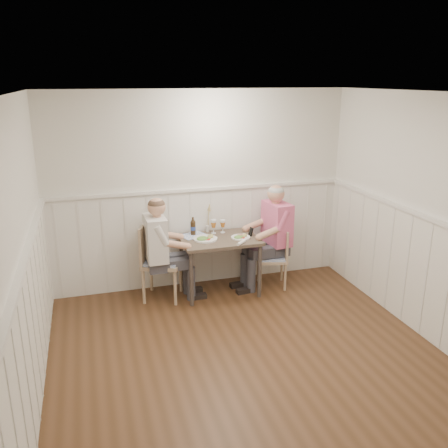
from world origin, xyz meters
The scene contains 16 objects.
ground_plane centered at (0.00, 0.00, 0.00)m, with size 4.50×4.50×0.00m, color #472C17.
room_shell centered at (0.00, 0.00, 1.52)m, with size 4.04×4.54×2.60m.
wainscot centered at (0.00, 0.69, 0.69)m, with size 4.00×4.49×1.34m.
dining_table centered at (0.15, 1.84, 0.65)m, with size 0.99×0.70×0.75m.
chair_right centered at (0.92, 1.81, 0.44)m, with size 0.47×0.47×0.82m.
chair_left centered at (-0.66, 1.90, 0.54)m, with size 0.60×0.60×0.99m.
man_in_pink centered at (0.91, 1.87, 0.59)m, with size 0.69×0.48×1.42m.
diner_cream centered at (-0.64, 1.79, 0.58)m, with size 0.64×0.45×1.37m.
plate_man centered at (0.40, 1.77, 0.77)m, with size 0.25×0.25×0.06m.
plate_diner centered at (-0.06, 1.82, 0.77)m, with size 0.31×0.31×0.08m.
beer_glass_a centered at (0.25, 2.05, 0.87)m, with size 0.07×0.07×0.18m.
beer_glass_b centered at (0.12, 2.05, 0.88)m, with size 0.08×0.08×0.19m.
beer_bottle centered at (-0.15, 2.06, 0.86)m, with size 0.07×0.07×0.24m.
rolled_napkin centered at (0.34, 1.55, 0.77)m, with size 0.15×0.15×0.04m.
grass_vase centered at (0.07, 2.14, 0.93)m, with size 0.05×0.05×0.40m.
gingham_mat centered at (-0.16, 2.04, 0.75)m, with size 0.39×0.35×0.01m.
Camera 1 is at (-1.43, -3.71, 2.73)m, focal length 38.00 mm.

